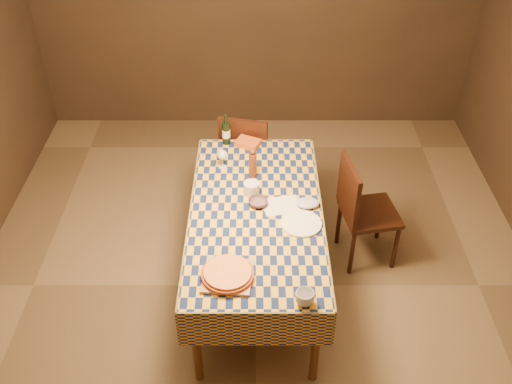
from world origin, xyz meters
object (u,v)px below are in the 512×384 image
(chair_far, at_px, (246,153))
(white_plate, at_px, (301,224))
(wine_bottle, at_px, (226,133))
(dining_table, at_px, (256,219))
(chair_right, at_px, (361,207))
(pizza, at_px, (228,273))
(bowl, at_px, (258,202))
(cutting_board, at_px, (228,276))

(chair_far, bearing_deg, white_plate, -72.10)
(wine_bottle, relative_size, white_plate, 0.96)
(dining_table, height_order, chair_right, chair_right)
(white_plate, height_order, chair_far, chair_far)
(pizza, bearing_deg, chair_far, 86.99)
(chair_right, bearing_deg, dining_table, -157.66)
(white_plate, bearing_deg, bowl, 144.54)
(chair_right, bearing_deg, cutting_board, -135.61)
(bowl, relative_size, chair_right, 0.15)
(chair_right, bearing_deg, white_plate, -136.49)
(pizza, height_order, white_plate, pizza)
(chair_far, distance_m, chair_right, 1.17)
(dining_table, relative_size, white_plate, 6.61)
(wine_bottle, bearing_deg, white_plate, -61.28)
(dining_table, height_order, pizza, pizza)
(cutting_board, bearing_deg, chair_right, 44.39)
(wine_bottle, height_order, chair_right, wine_bottle)
(dining_table, relative_size, cutting_board, 6.13)
(white_plate, bearing_deg, pizza, -134.73)
(cutting_board, relative_size, chair_right, 0.32)
(dining_table, relative_size, chair_far, 1.98)
(pizza, distance_m, chair_right, 1.41)
(cutting_board, bearing_deg, chair_far, 86.99)
(dining_table, distance_m, pizza, 0.67)
(white_plate, xyz_separation_m, chair_far, (-0.40, 1.22, -0.26))
(pizza, relative_size, white_plate, 1.21)
(white_plate, relative_size, chair_right, 0.30)
(pizza, bearing_deg, cutting_board, 180.00)
(dining_table, relative_size, bowl, 13.29)
(dining_table, height_order, wine_bottle, wine_bottle)
(pizza, bearing_deg, chair_right, 44.39)
(cutting_board, bearing_deg, bowl, 74.93)
(dining_table, height_order, chair_far, chair_far)
(cutting_board, bearing_deg, white_plate, 45.27)
(dining_table, distance_m, white_plate, 0.35)
(wine_bottle, relative_size, chair_right, 0.29)
(white_plate, bearing_deg, chair_right, 43.51)
(chair_right, bearing_deg, bowl, -161.49)
(bowl, height_order, chair_far, chair_far)
(pizza, height_order, wine_bottle, wine_bottle)
(dining_table, xyz_separation_m, chair_right, (0.82, 0.34, -0.17))
(bowl, bearing_deg, chair_far, 95.57)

